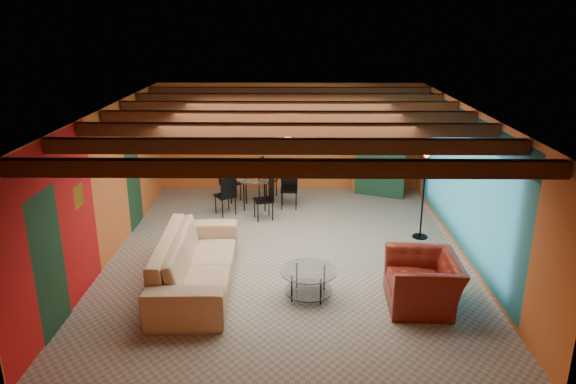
{
  "coord_description": "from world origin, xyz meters",
  "views": [
    {
      "loc": [
        0.11,
        -9.19,
        4.22
      ],
      "look_at": [
        0.0,
        0.2,
        1.15
      ],
      "focal_mm": 33.44,
      "sensor_mm": 36.0,
      "label": 1
    }
  ],
  "objects_px": {
    "dining_table": "(255,187)",
    "vase": "(255,162)",
    "armoire": "(379,153)",
    "potted_plant": "(382,101)",
    "armchair": "(423,282)",
    "floor_lamp": "(423,193)",
    "sofa": "(196,261)",
    "coffee_table": "(308,283)"
  },
  "relations": [
    {
      "from": "floor_lamp",
      "to": "potted_plant",
      "type": "xyz_separation_m",
      "value": [
        -0.45,
        2.88,
        1.38
      ]
    },
    {
      "from": "sofa",
      "to": "armchair",
      "type": "distance_m",
      "value": 3.61
    },
    {
      "from": "armchair",
      "to": "coffee_table",
      "type": "xyz_separation_m",
      "value": [
        -1.74,
        0.24,
        -0.16
      ]
    },
    {
      "from": "sofa",
      "to": "dining_table",
      "type": "height_order",
      "value": "dining_table"
    },
    {
      "from": "armoire",
      "to": "potted_plant",
      "type": "relative_size",
      "value": 4.06
    },
    {
      "from": "armchair",
      "to": "armoire",
      "type": "height_order",
      "value": "armoire"
    },
    {
      "from": "potted_plant",
      "to": "vase",
      "type": "bearing_deg",
      "value": -158.99
    },
    {
      "from": "floor_lamp",
      "to": "vase",
      "type": "xyz_separation_m",
      "value": [
        -3.43,
        1.74,
        0.15
      ]
    },
    {
      "from": "armoire",
      "to": "sofa",
      "type": "bearing_deg",
      "value": -104.14
    },
    {
      "from": "dining_table",
      "to": "potted_plant",
      "type": "height_order",
      "value": "potted_plant"
    },
    {
      "from": "armchair",
      "to": "potted_plant",
      "type": "xyz_separation_m",
      "value": [
        0.12,
        5.54,
        1.93
      ]
    },
    {
      "from": "coffee_table",
      "to": "vase",
      "type": "height_order",
      "value": "vase"
    },
    {
      "from": "vase",
      "to": "sofa",
      "type": "bearing_deg",
      "value": -100.34
    },
    {
      "from": "dining_table",
      "to": "potted_plant",
      "type": "bearing_deg",
      "value": 21.01
    },
    {
      "from": "potted_plant",
      "to": "vase",
      "type": "relative_size",
      "value": 2.84
    },
    {
      "from": "armoire",
      "to": "dining_table",
      "type": "bearing_deg",
      "value": -136.53
    },
    {
      "from": "potted_plant",
      "to": "floor_lamp",
      "type": "bearing_deg",
      "value": -81.13
    },
    {
      "from": "armoire",
      "to": "vase",
      "type": "distance_m",
      "value": 3.2
    },
    {
      "from": "armchair",
      "to": "dining_table",
      "type": "distance_m",
      "value": 5.25
    },
    {
      "from": "coffee_table",
      "to": "sofa",
      "type": "bearing_deg",
      "value": 169.12
    },
    {
      "from": "coffee_table",
      "to": "vase",
      "type": "relative_size",
      "value": 5.03
    },
    {
      "from": "sofa",
      "to": "armoire",
      "type": "xyz_separation_m",
      "value": [
        3.68,
        4.95,
        0.6
      ]
    },
    {
      "from": "armchair",
      "to": "vase",
      "type": "height_order",
      "value": "vase"
    },
    {
      "from": "dining_table",
      "to": "sofa",
      "type": "bearing_deg",
      "value": -100.34
    },
    {
      "from": "dining_table",
      "to": "vase",
      "type": "height_order",
      "value": "vase"
    },
    {
      "from": "armchair",
      "to": "dining_table",
      "type": "xyz_separation_m",
      "value": [
        -2.87,
        4.39,
        0.11
      ]
    },
    {
      "from": "armchair",
      "to": "potted_plant",
      "type": "relative_size",
      "value": 2.36
    },
    {
      "from": "sofa",
      "to": "vase",
      "type": "distance_m",
      "value": 3.92
    },
    {
      "from": "armoire",
      "to": "floor_lamp",
      "type": "bearing_deg",
      "value": -58.67
    },
    {
      "from": "sofa",
      "to": "floor_lamp",
      "type": "height_order",
      "value": "floor_lamp"
    },
    {
      "from": "armoire",
      "to": "potted_plant",
      "type": "xyz_separation_m",
      "value": [
        0.0,
        0.0,
        1.29
      ]
    },
    {
      "from": "vase",
      "to": "potted_plant",
      "type": "bearing_deg",
      "value": 21.01
    },
    {
      "from": "potted_plant",
      "to": "armchair",
      "type": "bearing_deg",
      "value": -91.23
    },
    {
      "from": "armchair",
      "to": "armoire",
      "type": "xyz_separation_m",
      "value": [
        0.12,
        5.54,
        0.64
      ]
    },
    {
      "from": "sofa",
      "to": "floor_lamp",
      "type": "xyz_separation_m",
      "value": [
        4.13,
        2.07,
        0.5
      ]
    },
    {
      "from": "dining_table",
      "to": "vase",
      "type": "distance_m",
      "value": 0.59
    },
    {
      "from": "coffee_table",
      "to": "armoire",
      "type": "distance_m",
      "value": 5.68
    },
    {
      "from": "coffee_table",
      "to": "armoire",
      "type": "relative_size",
      "value": 0.43
    },
    {
      "from": "armchair",
      "to": "vase",
      "type": "relative_size",
      "value": 6.72
    },
    {
      "from": "floor_lamp",
      "to": "vase",
      "type": "bearing_deg",
      "value": 153.18
    },
    {
      "from": "coffee_table",
      "to": "potted_plant",
      "type": "height_order",
      "value": "potted_plant"
    },
    {
      "from": "armchair",
      "to": "vase",
      "type": "xyz_separation_m",
      "value": [
        -2.87,
        4.39,
        0.7
      ]
    }
  ]
}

